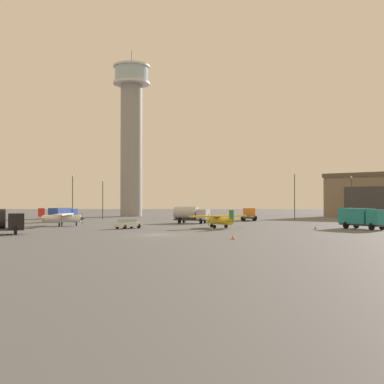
{
  "coord_description": "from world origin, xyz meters",
  "views": [
    {
      "loc": [
        4.13,
        -56.53,
        3.86
      ],
      "look_at": [
        3.95,
        34.66,
        5.7
      ],
      "focal_mm": 45.31,
      "sensor_mm": 36.0,
      "label": 1
    }
  ],
  "objects_px": {
    "control_tower": "(132,130)",
    "traffic_cone_near_right": "(234,237)",
    "airplane_white": "(62,218)",
    "car_white": "(129,223)",
    "light_post_east": "(74,193)",
    "light_post_centre": "(104,196)",
    "truck_box_teal": "(363,217)",
    "truck_box_blue": "(64,214)",
    "light_post_west": "(296,192)",
    "airplane_yellow": "(221,220)",
    "truck_fuel_tanker_silver": "(192,214)",
    "light_post_north": "(353,194)",
    "traffic_cone_near_left": "(316,227)",
    "truck_flatbed_orange": "(250,214)"
  },
  "relations": [
    {
      "from": "airplane_white",
      "to": "truck_flatbed_orange",
      "type": "distance_m",
      "value": 39.58
    },
    {
      "from": "airplane_yellow",
      "to": "light_post_north",
      "type": "height_order",
      "value": "light_post_north"
    },
    {
      "from": "truck_box_teal",
      "to": "car_white",
      "type": "xyz_separation_m",
      "value": [
        -33.27,
        1.4,
        -0.94
      ]
    },
    {
      "from": "car_white",
      "to": "traffic_cone_near_right",
      "type": "bearing_deg",
      "value": -105.65
    },
    {
      "from": "truck_box_blue",
      "to": "traffic_cone_near_left",
      "type": "xyz_separation_m",
      "value": [
        42.14,
        -25.22,
        -1.26
      ]
    },
    {
      "from": "control_tower",
      "to": "traffic_cone_near_right",
      "type": "xyz_separation_m",
      "value": [
        20.35,
        -78.29,
        -22.61
      ]
    },
    {
      "from": "truck_box_teal",
      "to": "car_white",
      "type": "height_order",
      "value": "truck_box_teal"
    },
    {
      "from": "airplane_white",
      "to": "light_post_centre",
      "type": "height_order",
      "value": "light_post_centre"
    },
    {
      "from": "car_white",
      "to": "light_post_east",
      "type": "relative_size",
      "value": 0.44
    },
    {
      "from": "truck_fuel_tanker_silver",
      "to": "traffic_cone_near_left",
      "type": "relative_size",
      "value": 11.85
    },
    {
      "from": "airplane_yellow",
      "to": "light_post_west",
      "type": "distance_m",
      "value": 41.71
    },
    {
      "from": "truck_flatbed_orange",
      "to": "light_post_north",
      "type": "height_order",
      "value": "light_post_north"
    },
    {
      "from": "airplane_yellow",
      "to": "truck_fuel_tanker_silver",
      "type": "relative_size",
      "value": 1.28
    },
    {
      "from": "truck_box_blue",
      "to": "light_post_east",
      "type": "distance_m",
      "value": 11.14
    },
    {
      "from": "control_tower",
      "to": "light_post_centre",
      "type": "xyz_separation_m",
      "value": [
        -3.8,
        -20.29,
        -17.71
      ]
    },
    {
      "from": "truck_flatbed_orange",
      "to": "truck_box_blue",
      "type": "height_order",
      "value": "truck_box_blue"
    },
    {
      "from": "light_post_north",
      "to": "traffic_cone_near_right",
      "type": "distance_m",
      "value": 60.44
    },
    {
      "from": "airplane_white",
      "to": "truck_box_teal",
      "type": "distance_m",
      "value": 45.79
    },
    {
      "from": "light_post_east",
      "to": "traffic_cone_near_right",
      "type": "height_order",
      "value": "light_post_east"
    },
    {
      "from": "airplane_white",
      "to": "light_post_east",
      "type": "height_order",
      "value": "light_post_east"
    },
    {
      "from": "control_tower",
      "to": "light_post_east",
      "type": "distance_m",
      "value": 31.59
    },
    {
      "from": "airplane_white",
      "to": "truck_box_blue",
      "type": "xyz_separation_m",
      "value": [
        -3.96,
        15.83,
        0.22
      ]
    },
    {
      "from": "car_white",
      "to": "light_post_centre",
      "type": "height_order",
      "value": "light_post_centre"
    },
    {
      "from": "truck_fuel_tanker_silver",
      "to": "truck_box_blue",
      "type": "height_order",
      "value": "truck_fuel_tanker_silver"
    },
    {
      "from": "traffic_cone_near_right",
      "to": "truck_box_teal",
      "type": "bearing_deg",
      "value": 42.9
    },
    {
      "from": "truck_fuel_tanker_silver",
      "to": "car_white",
      "type": "height_order",
      "value": "truck_fuel_tanker_silver"
    },
    {
      "from": "airplane_yellow",
      "to": "traffic_cone_near_left",
      "type": "distance_m",
      "value": 13.53
    },
    {
      "from": "airplane_yellow",
      "to": "light_post_centre",
      "type": "bearing_deg",
      "value": 3.24
    },
    {
      "from": "car_white",
      "to": "light_post_north",
      "type": "bearing_deg",
      "value": -12.7
    },
    {
      "from": "truck_box_blue",
      "to": "traffic_cone_near_right",
      "type": "distance_m",
      "value": 52.1
    },
    {
      "from": "airplane_yellow",
      "to": "truck_box_teal",
      "type": "height_order",
      "value": "truck_box_teal"
    },
    {
      "from": "car_white",
      "to": "traffic_cone_near_left",
      "type": "distance_m",
      "value": 26.62
    },
    {
      "from": "control_tower",
      "to": "car_white",
      "type": "xyz_separation_m",
      "value": [
        6.87,
        -58.49,
        -22.14
      ]
    },
    {
      "from": "control_tower",
      "to": "light_post_centre",
      "type": "relative_size",
      "value": 5.09
    },
    {
      "from": "light_post_centre",
      "to": "light_post_west",
      "type": "bearing_deg",
      "value": -0.63
    },
    {
      "from": "light_post_west",
      "to": "light_post_east",
      "type": "distance_m",
      "value": 48.52
    },
    {
      "from": "light_post_centre",
      "to": "traffic_cone_near_left",
      "type": "height_order",
      "value": "light_post_centre"
    },
    {
      "from": "truck_box_teal",
      "to": "light_post_centre",
      "type": "height_order",
      "value": "light_post_centre"
    },
    {
      "from": "light_post_west",
      "to": "light_post_east",
      "type": "relative_size",
      "value": 1.06
    },
    {
      "from": "control_tower",
      "to": "airplane_white",
      "type": "distance_m",
      "value": 55.48
    },
    {
      "from": "control_tower",
      "to": "truck_flatbed_orange",
      "type": "distance_m",
      "value": 45.41
    },
    {
      "from": "control_tower",
      "to": "light_post_north",
      "type": "relative_size",
      "value": 4.76
    },
    {
      "from": "airplane_white",
      "to": "truck_box_teal",
      "type": "height_order",
      "value": "truck_box_teal"
    },
    {
      "from": "truck_box_teal",
      "to": "truck_box_blue",
      "type": "relative_size",
      "value": 1.1
    },
    {
      "from": "light_post_west",
      "to": "airplane_yellow",
      "type": "bearing_deg",
      "value": -116.87
    },
    {
      "from": "light_post_east",
      "to": "control_tower",
      "type": "bearing_deg",
      "value": 69.09
    },
    {
      "from": "airplane_white",
      "to": "car_white",
      "type": "relative_size",
      "value": 2.26
    },
    {
      "from": "truck_box_teal",
      "to": "light_post_north",
      "type": "bearing_deg",
      "value": 135.17
    },
    {
      "from": "car_white",
      "to": "light_post_east",
      "type": "xyz_separation_m",
      "value": [
        -16.32,
        33.75,
        4.92
      ]
    },
    {
      "from": "car_white",
      "to": "light_post_north",
      "type": "relative_size",
      "value": 0.46
    }
  ]
}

